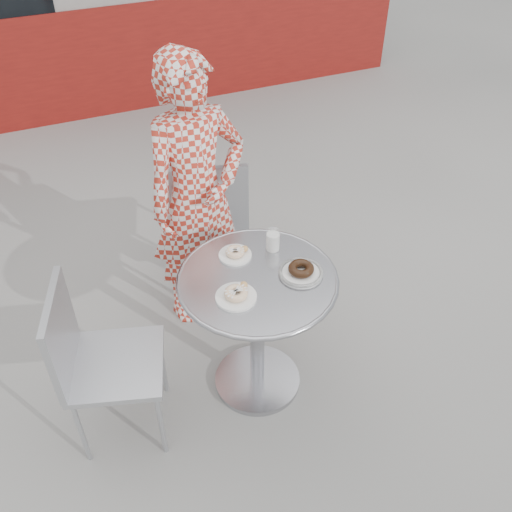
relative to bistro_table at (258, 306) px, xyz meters
name	(u,v)px	position (x,y,z in m)	size (l,w,h in m)	color
ground	(265,385)	(0.03, -0.04, -0.58)	(60.00, 60.00, 0.00)	#989690
bistro_table	(258,306)	(0.00, 0.00, 0.00)	(0.76, 0.76, 0.77)	#B2B2B6
chair_far	(209,242)	(0.05, 0.91, -0.29)	(0.56, 0.56, 0.96)	#B0B2B8
chair_left	(119,389)	(-0.72, 0.02, -0.30)	(0.54, 0.54, 0.90)	#B0B2B8
seated_person	(197,197)	(-0.06, 0.68, 0.23)	(0.59, 0.39, 1.61)	#AF291B
plate_far	(236,253)	(-0.04, 0.19, 0.20)	(0.16, 0.16, 0.04)	white
plate_near	(236,294)	(-0.14, -0.08, 0.21)	(0.19, 0.19, 0.05)	white
plate_checker	(301,271)	(0.20, -0.05, 0.20)	(0.21, 0.21, 0.05)	white
milk_cup	(273,241)	(0.15, 0.16, 0.24)	(0.07, 0.07, 0.11)	white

